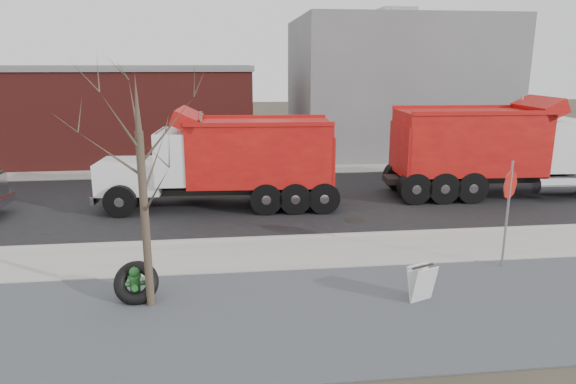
{
  "coord_description": "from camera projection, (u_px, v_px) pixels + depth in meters",
  "views": [
    {
      "loc": [
        -1.36,
        -13.62,
        5.39
      ],
      "look_at": [
        0.51,
        2.07,
        1.4
      ],
      "focal_mm": 32.0,
      "sensor_mm": 36.0,
      "label": 1
    }
  ],
  "objects": [
    {
      "name": "gravel_verge",
      "position": [
        295.0,
        316.0,
        11.22
      ],
      "size": [
        60.0,
        5.0,
        0.03
      ],
      "primitive_type": "cube",
      "color": "slate",
      "rests_on": "ground"
    },
    {
      "name": "bare_tree",
      "position": [
        141.0,
        164.0,
        10.91
      ],
      "size": [
        3.2,
        3.2,
        5.2
      ],
      "color": "#382D23",
      "rests_on": "ground"
    },
    {
      "name": "road",
      "position": [
        263.0,
        200.0,
        20.65
      ],
      "size": [
        60.0,
        9.4,
        0.02
      ],
      "primitive_type": "cube",
      "color": "black",
      "rests_on": "ground"
    },
    {
      "name": "stop_sign",
      "position": [
        509.0,
        196.0,
        13.47
      ],
      "size": [
        0.65,
        0.5,
        2.92
      ],
      "rotation": [
        0.0,
        0.0,
        0.25
      ],
      "color": "gray",
      "rests_on": "ground"
    },
    {
      "name": "building_brick",
      "position": [
        74.0,
        112.0,
        29.16
      ],
      "size": [
        20.2,
        8.2,
        5.3
      ],
      "color": "maroon",
      "rests_on": "ground"
    },
    {
      "name": "dump_truck_red_a",
      "position": [
        500.0,
        147.0,
        21.01
      ],
      "size": [
        10.12,
        3.16,
        4.01
      ],
      "rotation": [
        0.0,
        0.0,
        -0.05
      ],
      "color": "black",
      "rests_on": "ground"
    },
    {
      "name": "fire_hydrant",
      "position": [
        135.0,
        285.0,
        11.87
      ],
      "size": [
        0.48,
        0.46,
        0.84
      ],
      "rotation": [
        0.0,
        0.0,
        0.12
      ],
      "color": "#31702A",
      "rests_on": "ground"
    },
    {
      "name": "sidewalk",
      "position": [
        278.0,
        254.0,
        14.82
      ],
      "size": [
        60.0,
        2.5,
        0.06
      ],
      "primitive_type": "cube",
      "color": "#9E9B93",
      "rests_on": "ground"
    },
    {
      "name": "curb",
      "position": [
        274.0,
        238.0,
        16.07
      ],
      "size": [
        60.0,
        0.15,
        0.11
      ],
      "primitive_type": "cube",
      "color": "#9E9B93",
      "rests_on": "ground"
    },
    {
      "name": "ground",
      "position": [
        279.0,
        258.0,
        14.59
      ],
      "size": [
        120.0,
        120.0,
        0.0
      ],
      "primitive_type": "plane",
      "color": "#383328",
      "rests_on": "ground"
    },
    {
      "name": "far_sidewalk",
      "position": [
        255.0,
        171.0,
        26.14
      ],
      "size": [
        60.0,
        2.0,
        0.06
      ],
      "primitive_type": "cube",
      "color": "#9E9B93",
      "rests_on": "ground"
    },
    {
      "name": "dump_truck_red_b",
      "position": [
        229.0,
        158.0,
        19.25
      ],
      "size": [
        8.96,
        3.03,
        3.74
      ],
      "rotation": [
        0.0,
        0.0,
        3.08
      ],
      "color": "black",
      "rests_on": "ground"
    },
    {
      "name": "building_grey",
      "position": [
        393.0,
        86.0,
        31.97
      ],
      "size": [
        12.0,
        10.0,
        8.0
      ],
      "color": "gray",
      "rests_on": "ground"
    },
    {
      "name": "truck_tire",
      "position": [
        136.0,
        283.0,
        11.84
      ],
      "size": [
        1.08,
        0.84,
        1.03
      ],
      "color": "black",
      "rests_on": "ground"
    },
    {
      "name": "sandwich_board",
      "position": [
        422.0,
        283.0,
        11.8
      ],
      "size": [
        0.73,
        0.6,
        0.87
      ],
      "rotation": [
        0.0,
        0.0,
        0.39
      ],
      "color": "silver",
      "rests_on": "ground"
    }
  ]
}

